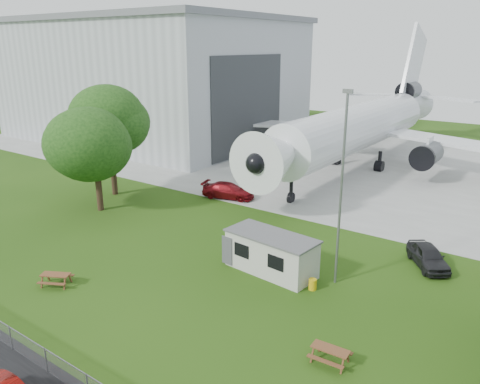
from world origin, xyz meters
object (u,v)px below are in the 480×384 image
Objects in this scene: airliner at (363,124)px; site_cabin at (271,253)px; hangar at (152,78)px; picnic_east at (330,362)px; picnic_west at (57,285)px.

airliner reaches higher than site_cabin.
hangar reaches higher than site_cabin.
site_cabin reaches higher than picnic_east.
hangar is 62.49m from picnic_east.
hangar is 23.89× the size of picnic_west.
site_cabin is 9.76m from picnic_east.
picnic_west is at bearing -95.68° from airliner.
picnic_west is at bearing -136.72° from site_cabin.
picnic_east is at bearing -37.08° from hangar.
airliner reaches higher than picnic_west.
hangar is 36.21m from airliner.
airliner is at bearing -0.22° from hangar.
site_cabin is at bearing -36.29° from hangar.
picnic_west is at bearing -51.58° from hangar.
picnic_east is at bearing -70.27° from airliner.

